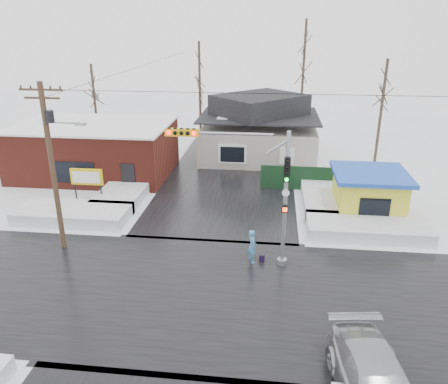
# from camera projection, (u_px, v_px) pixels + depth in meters

# --- Properties ---
(ground) EXTENTS (120.00, 120.00, 0.00)m
(ground) POSITION_uv_depth(u_px,v_px,m) (195.00, 292.00, 20.16)
(ground) COLOR white
(ground) RESTS_ON ground
(road_ns) EXTENTS (10.00, 120.00, 0.02)m
(road_ns) POSITION_uv_depth(u_px,v_px,m) (195.00, 292.00, 20.15)
(road_ns) COLOR black
(road_ns) RESTS_ON ground
(road_ew) EXTENTS (120.00, 10.00, 0.02)m
(road_ew) POSITION_uv_depth(u_px,v_px,m) (195.00, 292.00, 20.15)
(road_ew) COLOR black
(road_ew) RESTS_ON ground
(snowbank_nw) EXTENTS (7.00, 3.00, 0.80)m
(snowbank_nw) POSITION_uv_depth(u_px,v_px,m) (73.00, 214.00, 27.44)
(snowbank_nw) COLOR white
(snowbank_nw) RESTS_ON ground
(snowbank_ne) EXTENTS (7.00, 3.00, 0.80)m
(snowbank_ne) POSITION_uv_depth(u_px,v_px,m) (367.00, 228.00, 25.54)
(snowbank_ne) COLOR white
(snowbank_ne) RESTS_ON ground
(snowbank_nside_w) EXTENTS (3.00, 8.00, 0.80)m
(snowbank_nside_w) POSITION_uv_depth(u_px,v_px,m) (129.00, 187.00, 31.86)
(snowbank_nside_w) COLOR white
(snowbank_nside_w) RESTS_ON ground
(snowbank_nside_e) EXTENTS (3.00, 8.00, 0.80)m
(snowbank_nside_e) POSITION_uv_depth(u_px,v_px,m) (324.00, 195.00, 30.38)
(snowbank_nside_e) COLOR white
(snowbank_nside_e) RESTS_ON ground
(traffic_signal) EXTENTS (6.05, 0.68, 7.00)m
(traffic_signal) POSITION_uv_depth(u_px,v_px,m) (253.00, 180.00, 21.00)
(traffic_signal) COLOR gray
(traffic_signal) RESTS_ON ground
(utility_pole) EXTENTS (3.15, 0.44, 9.00)m
(utility_pole) POSITION_uv_depth(u_px,v_px,m) (52.00, 159.00, 22.37)
(utility_pole) COLOR #382619
(utility_pole) RESTS_ON ground
(brick_building) EXTENTS (12.20, 8.20, 4.12)m
(brick_building) POSITION_uv_depth(u_px,v_px,m) (95.00, 149.00, 35.37)
(brick_building) COLOR maroon
(brick_building) RESTS_ON ground
(marquee_sign) EXTENTS (2.20, 0.21, 2.55)m
(marquee_sign) POSITION_uv_depth(u_px,v_px,m) (87.00, 178.00, 29.19)
(marquee_sign) COLOR black
(marquee_sign) RESTS_ON ground
(house) EXTENTS (10.40, 8.40, 5.76)m
(house) POSITION_uv_depth(u_px,v_px,m) (259.00, 129.00, 39.35)
(house) COLOR #B4AEA2
(house) RESTS_ON ground
(kiosk) EXTENTS (4.60, 4.60, 2.88)m
(kiosk) POSITION_uv_depth(u_px,v_px,m) (368.00, 193.00, 27.87)
(kiosk) COLOR yellow
(kiosk) RESTS_ON ground
(fence) EXTENTS (8.00, 0.12, 1.80)m
(fence) POSITION_uv_depth(u_px,v_px,m) (315.00, 179.00, 32.10)
(fence) COLOR black
(fence) RESTS_ON ground
(tree_far_left) EXTENTS (3.00, 3.00, 10.00)m
(tree_far_left) POSITION_uv_depth(u_px,v_px,m) (199.00, 63.00, 41.75)
(tree_far_left) COLOR #332821
(tree_far_left) RESTS_ON ground
(tree_far_mid) EXTENTS (3.00, 3.00, 12.00)m
(tree_far_mid) POSITION_uv_depth(u_px,v_px,m) (305.00, 46.00, 41.97)
(tree_far_mid) COLOR #332821
(tree_far_mid) RESTS_ON ground
(tree_far_right) EXTENTS (3.00, 3.00, 9.00)m
(tree_far_right) POSITION_uv_depth(u_px,v_px,m) (385.00, 82.00, 34.80)
(tree_far_right) COLOR #332821
(tree_far_right) RESTS_ON ground
(tree_far_west) EXTENTS (3.00, 3.00, 8.00)m
(tree_far_west) POSITION_uv_depth(u_px,v_px,m) (93.00, 82.00, 41.54)
(tree_far_west) COLOR #332821
(tree_far_west) RESTS_ON ground
(pedestrian) EXTENTS (0.62, 0.76, 1.81)m
(pedestrian) POSITION_uv_depth(u_px,v_px,m) (252.00, 246.00, 22.40)
(pedestrian) COLOR #4385BC
(pedestrian) RESTS_ON ground
(shopping_bag) EXTENTS (0.28, 0.13, 0.35)m
(shopping_bag) POSITION_uv_depth(u_px,v_px,m) (262.00, 259.00, 22.65)
(shopping_bag) COLOR black
(shopping_bag) RESTS_ON ground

